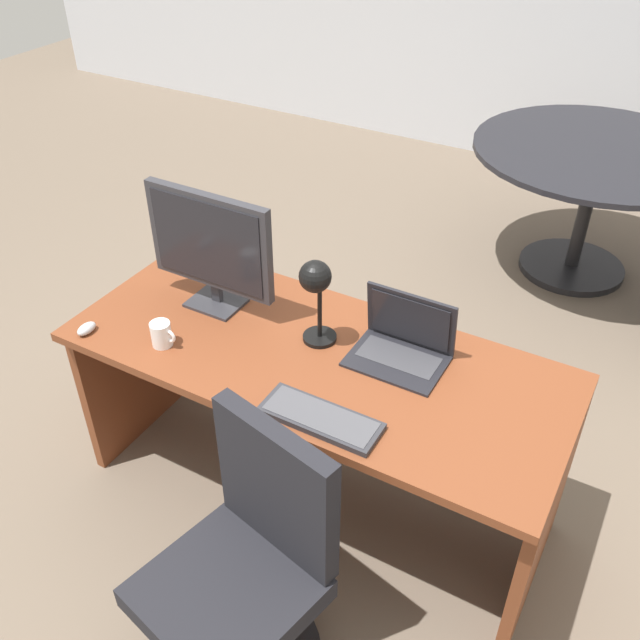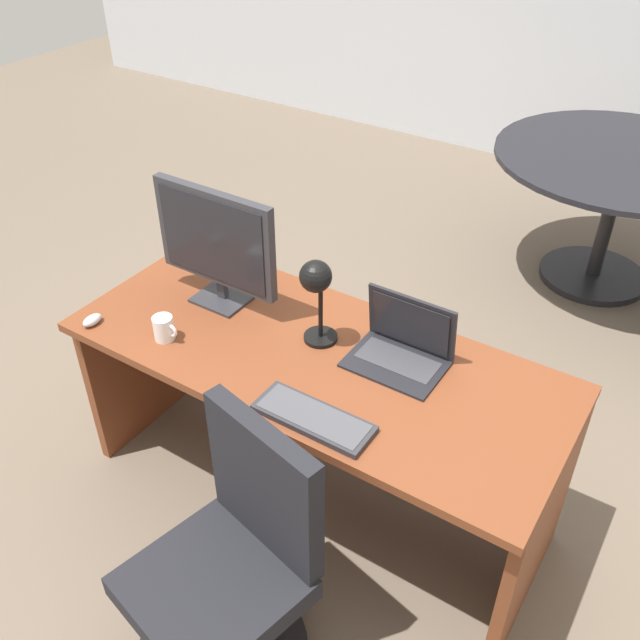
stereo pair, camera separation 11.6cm
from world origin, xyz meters
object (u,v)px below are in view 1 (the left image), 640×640
coffee_mug (162,334)px  office_chair (244,585)px  desk (322,391)px  laptop (405,337)px  meeting_table (593,179)px  keyboard (321,418)px  mouse (87,329)px  desk_lamp (316,286)px  monitor (210,245)px

coffee_mug → office_chair: office_chair is taller
desk → coffee_mug: 0.61m
coffee_mug → laptop: bearing=26.3°
office_chair → meeting_table: bearing=83.0°
coffee_mug → keyboard: bearing=-4.8°
laptop → mouse: bearing=-156.4°
coffee_mug → meeting_table: coffee_mug is taller
desk_lamp → coffee_mug: (-0.46, -0.27, -0.19)m
desk_lamp → office_chair: size_ratio=0.37×
laptop → meeting_table: (0.23, 2.08, -0.21)m
laptop → desk_lamp: 0.35m
monitor → desk_lamp: size_ratio=1.53×
keyboard → desk_lamp: 0.45m
desk → laptop: bearing=21.0°
meeting_table → monitor: bearing=-114.0°
mouse → desk_lamp: (0.74, 0.35, 0.22)m
laptop → meeting_table: bearing=83.8°
desk_lamp → office_chair: 0.96m
keyboard → mouse: mouse is taller
monitor → desk_lamp: 0.45m
meeting_table → desk: bearing=-102.7°
mouse → office_chair: (0.90, -0.37, -0.39)m
monitor → coffee_mug: (-0.01, -0.29, -0.21)m
laptop → office_chair: laptop is taller
mouse → desk_lamp: 0.85m
laptop → coffee_mug: size_ratio=3.28×
monitor → meeting_table: size_ratio=0.38×
desk → laptop: size_ratio=5.47×
desk → coffee_mug: size_ratio=17.98×
monitor → keyboard: (0.65, -0.35, -0.25)m
desk_lamp → office_chair: bearing=-77.5°
mouse → desk_lamp: bearing=25.5°
monitor → office_chair: monitor is taller
desk → office_chair: 0.75m
mouse → desk: bearing=24.5°
desk → mouse: size_ratio=22.04×
monitor → keyboard: 0.78m
desk → monitor: monitor is taller
desk → keyboard: bearing=-61.3°
mouse → keyboard: bearing=1.5°
desk → desk_lamp: (-0.03, 0.00, 0.45)m
monitor → meeting_table: monitor is taller
keyboard → mouse: (-0.95, -0.03, 0.01)m
desk_lamp → meeting_table: (0.52, 2.18, -0.38)m
office_chair → desk: bearing=100.6°
coffee_mug → office_chair: size_ratio=0.11×
monitor → laptop: monitor is taller
desk_lamp → keyboard: bearing=-58.2°
laptop → meeting_table: 2.10m
meeting_table → keyboard: bearing=-97.1°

